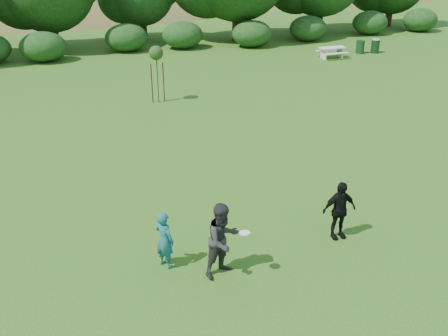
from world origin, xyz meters
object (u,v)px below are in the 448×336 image
object	(u,v)px
trash_can_near	(360,47)
picnic_table	(332,51)
player_grey	(223,240)
trash_can_lidded	(375,45)
sapling	(156,55)
player_teal	(165,240)
player_black	(339,210)

from	to	relation	value
trash_can_near	picnic_table	distance (m)	2.84
picnic_table	player_grey	bearing A→B (deg)	-126.71
player_grey	trash_can_lidded	bearing A→B (deg)	27.71
picnic_table	sapling	bearing A→B (deg)	-156.51
player_grey	picnic_table	distance (m)	25.49
picnic_table	trash_can_lidded	size ratio (longest dim) A/B	1.71
player_teal	trash_can_near	bearing A→B (deg)	-74.57
player_black	picnic_table	size ratio (longest dim) A/B	0.95
player_teal	sapling	bearing A→B (deg)	-43.27
trash_can_near	trash_can_lidded	world-z (taller)	trash_can_lidded
sapling	picnic_table	xyz separation A→B (m)	(13.57, 5.90, -1.90)
player_teal	picnic_table	distance (m)	25.67
trash_can_lidded	player_teal	bearing A→B (deg)	-135.32
sapling	player_teal	bearing A→B (deg)	-102.07
player_black	sapling	size ratio (longest dim) A/B	0.60
player_teal	player_black	size ratio (longest dim) A/B	0.91
player_black	sapling	world-z (taller)	sapling
player_grey	player_teal	bearing A→B (deg)	128.69
player_grey	trash_can_near	bearing A→B (deg)	29.74
player_black	trash_can_lidded	size ratio (longest dim) A/B	1.62
trash_can_near	sapling	bearing A→B (deg)	-157.89
trash_can_near	picnic_table	size ratio (longest dim) A/B	0.50
player_grey	trash_can_lidded	xyz separation A→B (m)	(19.08, 20.90, -0.44)
player_grey	sapling	world-z (taller)	sapling
player_teal	picnic_table	bearing A→B (deg)	-71.24
player_teal	sapling	size ratio (longest dim) A/B	0.54
player_black	trash_can_near	bearing A→B (deg)	57.25
sapling	trash_can_lidded	size ratio (longest dim) A/B	2.71
player_grey	trash_can_lidded	world-z (taller)	player_grey
trash_can_near	trash_can_lidded	xyz separation A→B (m)	(1.10, -0.26, 0.09)
player_grey	player_black	world-z (taller)	player_grey
sapling	picnic_table	world-z (taller)	sapling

